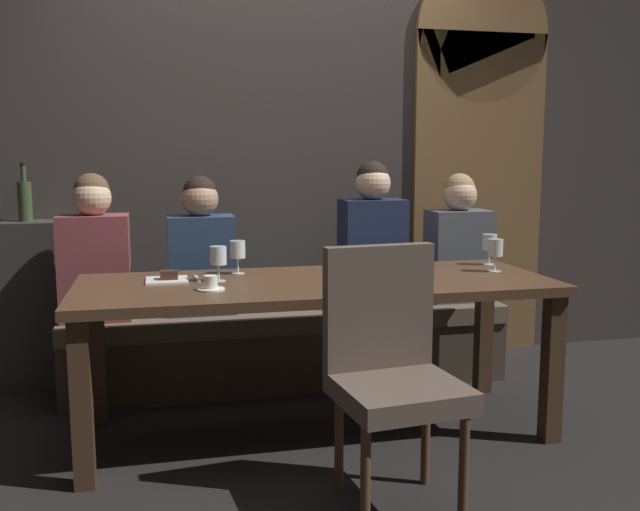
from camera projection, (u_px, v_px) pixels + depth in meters
name	position (u px, v px, depth m)	size (l,w,h in m)	color
ground	(317.00, 431.00, 3.36)	(9.00, 9.00, 0.00)	black
back_wall_tiled	(274.00, 125.00, 4.32)	(6.00, 0.12, 3.00)	#383330
arched_door	(479.00, 148.00, 4.57)	(0.90, 0.05, 2.55)	brown
back_counter	(10.00, 305.00, 3.95)	(1.10, 0.28, 0.95)	#2F2B29
dining_table	(317.00, 299.00, 3.26)	(2.20, 0.84, 0.74)	#412B1C
banquette_bench	(290.00, 347.00, 4.00)	(2.50, 0.44, 0.45)	#40352A
chair_near_side	(390.00, 360.00, 2.61)	(0.49, 0.49, 0.98)	#4C3321
diner_redhead	(94.00, 251.00, 3.67)	(0.36, 0.24, 0.78)	brown
diner_bearded	(201.00, 249.00, 3.84)	(0.36, 0.24, 0.76)	navy
diner_far_end	(372.00, 238.00, 4.00)	(0.36, 0.24, 0.84)	#192342
diner_near_end	(459.00, 241.00, 4.17)	(0.36, 0.24, 0.76)	#4C515B
wine_bottle_pale_label	(25.00, 200.00, 3.90)	(0.08, 0.08, 0.33)	#384728
wine_glass_far_right	(490.00, 244.00, 3.69)	(0.08, 0.08, 0.16)	silver
wine_glass_far_left	(495.00, 248.00, 3.48)	(0.08, 0.08, 0.16)	silver
wine_glass_end_left	(218.00, 256.00, 3.21)	(0.08, 0.08, 0.16)	silver
wine_glass_center_front	(238.00, 250.00, 3.41)	(0.08, 0.08, 0.16)	silver
espresso_cup	(211.00, 284.00, 3.01)	(0.12, 0.12, 0.06)	white
dessert_plate	(168.00, 278.00, 3.23)	(0.19, 0.19, 0.05)	white
fork_on_table	(197.00, 279.00, 3.28)	(0.02, 0.17, 0.01)	silver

